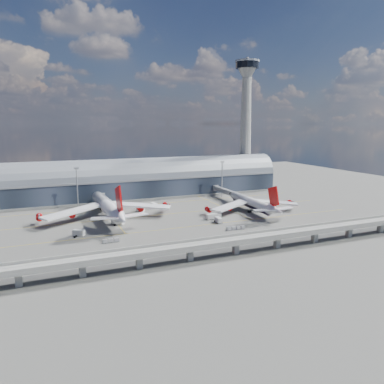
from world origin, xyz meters
name	(u,v)px	position (x,y,z in m)	size (l,w,h in m)	color
ground	(186,222)	(0.00, 0.00, 0.00)	(500.00, 500.00, 0.00)	#474744
taxi_lines	(172,213)	(0.00, 22.11, 0.01)	(200.00, 80.12, 0.01)	gold
terminal	(146,181)	(0.00, 77.99, 11.34)	(200.00, 30.00, 28.00)	#1D2431
control_tower	(246,124)	(85.00, 83.00, 51.64)	(19.00, 19.00, 103.00)	gray
guideway	(236,241)	(0.00, -55.00, 5.29)	(220.00, 8.50, 7.20)	gray
floodlight_mast_left	(77,187)	(-50.00, 55.00, 13.63)	(3.00, 0.70, 25.70)	gray
floodlight_mast_right	(222,178)	(50.00, 55.00, 13.63)	(3.00, 0.70, 25.70)	gray
airliner_left	(108,207)	(-37.49, 22.31, 6.78)	(74.03, 77.73, 23.73)	white
airliner_right	(252,203)	(45.74, 6.52, 5.10)	(59.25, 61.92, 19.65)	white
jet_bridge_left	(105,199)	(-34.04, 53.12, 5.18)	(4.40, 28.00, 7.25)	gray
jet_bridge_right	(223,191)	(49.32, 51.18, 5.18)	(4.40, 32.00, 7.25)	gray
service_truck_0	(118,221)	(-34.76, 8.63, 1.54)	(6.31, 7.08, 2.97)	beige
service_truck_1	(79,233)	(-56.11, -5.71, 1.57)	(5.80, 5.08, 3.11)	beige
service_truck_2	(214,216)	(16.44, -0.80, 1.57)	(8.36, 2.77, 3.01)	beige
service_truck_3	(218,220)	(15.35, -8.62, 1.44)	(2.80, 5.98, 2.81)	beige
service_truck_4	(154,205)	(-5.90, 39.28, 1.56)	(3.53, 5.72, 3.09)	beige
service_truck_5	(140,209)	(-16.54, 32.16, 1.33)	(4.83, 5.56, 2.60)	beige
cargo_train_0	(111,241)	(-43.96, -20.83, 0.87)	(7.44, 1.58, 1.66)	gray
cargo_train_1	(236,228)	(17.33, -24.11, 0.85)	(9.84, 2.32, 1.62)	gray
cargo_train_2	(267,233)	(27.01, -36.77, 0.83)	(4.89, 2.75, 1.59)	gray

